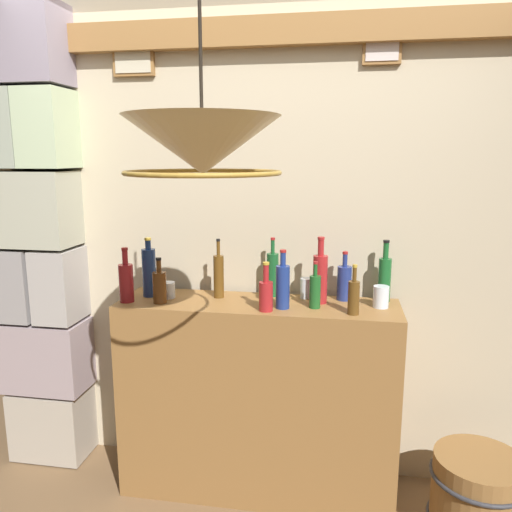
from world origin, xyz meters
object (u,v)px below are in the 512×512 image
at_px(liquor_bottle_rye, 219,275).
at_px(pendant_lamp, 202,147).
at_px(glass_tumbler_highball, 306,288).
at_px(liquor_bottle_tequila, 315,291).
at_px(liquor_bottle_rum, 273,274).
at_px(liquor_bottle_mezcal, 344,282).
at_px(glass_tumbler_rocks, 381,297).
at_px(glass_tumbler_shot, 168,290).
at_px(liquor_bottle_sherry, 320,277).
at_px(liquor_bottle_amaro, 266,294).
at_px(liquor_bottle_gin, 126,281).
at_px(wooden_barrel, 477,498).
at_px(liquor_bottle_vodka, 160,286).
at_px(liquor_bottle_port, 149,272).
at_px(liquor_bottle_scotch, 385,277).
at_px(liquor_bottle_whiskey, 354,296).
at_px(liquor_bottle_vermouth, 283,285).

bearing_deg(liquor_bottle_rye, pendant_lamp, -79.43).
bearing_deg(glass_tumbler_highball, liquor_bottle_tequila, -72.14).
bearing_deg(liquor_bottle_rum, liquor_bottle_mezcal, -2.08).
relative_size(liquor_bottle_rum, pendant_lamp, 0.55).
bearing_deg(glass_tumbler_rocks, glass_tumbler_shot, -179.28).
xyz_separation_m(liquor_bottle_sherry, liquor_bottle_amaro, (-0.25, -0.18, -0.05)).
height_order(liquor_bottle_amaro, liquor_bottle_gin, liquor_bottle_gin).
relative_size(liquor_bottle_rum, wooden_barrel, 0.71).
height_order(liquor_bottle_mezcal, liquor_bottle_vodka, liquor_bottle_mezcal).
relative_size(liquor_bottle_port, glass_tumbler_highball, 2.95).
height_order(liquor_bottle_rye, glass_tumbler_highball, liquor_bottle_rye).
relative_size(liquor_bottle_vodka, pendant_lamp, 0.41).
bearing_deg(liquor_bottle_tequila, liquor_bottle_vodka, -176.71).
bearing_deg(liquor_bottle_gin, pendant_lamp, -46.98).
distance_m(liquor_bottle_tequila, glass_tumbler_highball, 0.18).
bearing_deg(glass_tumbler_rocks, liquor_bottle_rye, 177.21).
bearing_deg(liquor_bottle_sherry, glass_tumbler_highball, 134.71).
distance_m(liquor_bottle_mezcal, glass_tumbler_shot, 0.91).
xyz_separation_m(liquor_bottle_rye, liquor_bottle_scotch, (0.84, 0.08, 0.00)).
bearing_deg(wooden_barrel, liquor_bottle_sherry, 161.85).
xyz_separation_m(liquor_bottle_port, liquor_bottle_gin, (-0.07, -0.12, -0.03)).
bearing_deg(liquor_bottle_port, liquor_bottle_amaro, -13.38).
distance_m(liquor_bottle_tequila, liquor_bottle_vodka, 0.77).
height_order(liquor_bottle_amaro, liquor_bottle_port, liquor_bottle_port).
bearing_deg(liquor_bottle_scotch, liquor_bottle_gin, -169.65).
bearing_deg(liquor_bottle_rum, liquor_bottle_whiskey, -31.01).
xyz_separation_m(liquor_bottle_rye, liquor_bottle_vermouth, (0.35, -0.13, -0.00)).
relative_size(liquor_bottle_rye, liquor_bottle_mezcal, 1.23).
bearing_deg(liquor_bottle_mezcal, liquor_bottle_tequila, -130.35).
distance_m(liquor_bottle_scotch, glass_tumbler_shot, 1.11).
relative_size(liquor_bottle_amaro, liquor_bottle_whiskey, 1.00).
distance_m(glass_tumbler_shot, wooden_barrel, 1.78).
xyz_separation_m(liquor_bottle_port, liquor_bottle_whiskey, (1.05, -0.14, -0.05)).
relative_size(liquor_bottle_scotch, pendant_lamp, 0.55).
distance_m(liquor_bottle_tequila, liquor_bottle_rye, 0.51).
xyz_separation_m(liquor_bottle_tequila, liquor_bottle_rye, (-0.50, 0.10, 0.03)).
relative_size(liquor_bottle_port, liquor_bottle_gin, 1.12).
bearing_deg(wooden_barrel, liquor_bottle_rye, 168.61).
xyz_separation_m(liquor_bottle_rum, glass_tumbler_shot, (-0.53, -0.13, -0.08)).
relative_size(glass_tumbler_highball, pendant_lamp, 0.19).
relative_size(liquor_bottle_amaro, glass_tumbler_shot, 2.84).
distance_m(liquor_bottle_whiskey, glass_tumbler_rocks, 0.19).
height_order(liquor_bottle_rye, liquor_bottle_whiskey, liquor_bottle_rye).
bearing_deg(liquor_bottle_mezcal, liquor_bottle_amaro, -145.60).
xyz_separation_m(liquor_bottle_rye, liquor_bottle_port, (-0.36, -0.04, 0.01)).
bearing_deg(glass_tumbler_highball, liquor_bottle_rye, -171.85).
height_order(liquor_bottle_rum, liquor_bottle_gin, liquor_bottle_rum).
distance_m(liquor_bottle_rye, pendant_lamp, 1.02).
height_order(liquor_bottle_vermouth, liquor_bottle_amaro, liquor_bottle_vermouth).
relative_size(liquor_bottle_gin, glass_tumbler_rocks, 2.62).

